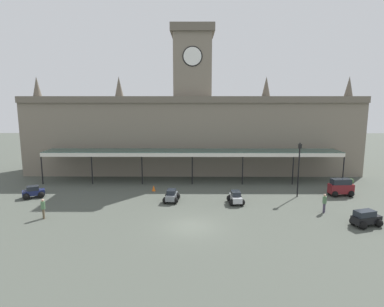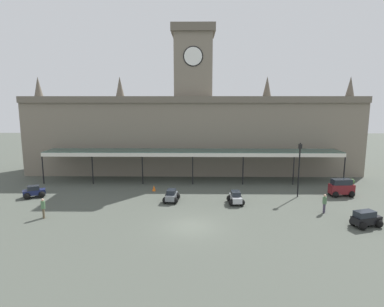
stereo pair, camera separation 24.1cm
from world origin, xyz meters
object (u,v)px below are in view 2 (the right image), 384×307
pedestrian_near_entrance (325,203)px  victorian_lamppost (299,164)px  car_maroon_van (341,188)px  pedestrian_crossing_forecourt (43,207)px  car_silver_sedan (236,198)px  traffic_cone (154,188)px  planter_near_kerb (352,183)px  car_black_estate (366,220)px  car_navy_sedan (34,192)px  car_grey_sedan (171,196)px

pedestrian_near_entrance → victorian_lamppost: victorian_lamppost is taller
car_maroon_van → pedestrian_crossing_forecourt: car_maroon_van is taller
car_silver_sedan → traffic_cone: bearing=153.2°
traffic_cone → planter_near_kerb: bearing=4.6°
pedestrian_crossing_forecourt → planter_near_kerb: pedestrian_crossing_forecourt is taller
car_maroon_van → traffic_cone: bearing=175.2°
pedestrian_near_entrance → pedestrian_crossing_forecourt: bearing=-176.3°
car_maroon_van → car_black_estate: 8.16m
planter_near_kerb → car_black_estate: bearing=-110.7°
pedestrian_near_entrance → planter_near_kerb: (6.33, 8.36, -0.42)m
car_navy_sedan → car_silver_sedan: bearing=-5.0°
pedestrian_near_entrance → planter_near_kerb: bearing=52.9°
car_grey_sedan → planter_near_kerb: (19.81, 5.37, -0.01)m
pedestrian_crossing_forecourt → pedestrian_near_entrance: size_ratio=1.00×
planter_near_kerb → traffic_cone: bearing=-175.4°
car_navy_sedan → planter_near_kerb: car_navy_sedan is taller
car_navy_sedan → planter_near_kerb: size_ratio=2.33×
car_navy_sedan → victorian_lamppost: (26.52, 0.46, 2.89)m
car_black_estate → car_navy_sedan: 30.27m
car_black_estate → planter_near_kerb: (4.30, 11.38, -0.07)m
car_maroon_van → traffic_cone: (-19.31, 1.63, -0.51)m
car_grey_sedan → traffic_cone: car_grey_sedan is taller
car_black_estate → victorian_lamppost: victorian_lamppost is taller
victorian_lamppost → pedestrian_crossing_forecourt: bearing=-164.9°
car_grey_sedan → pedestrian_crossing_forecourt: (-10.27, -4.54, 0.41)m
car_navy_sedan → traffic_cone: (11.74, 2.44, -0.20)m
car_silver_sedan → pedestrian_near_entrance: bearing=-18.1°
car_maroon_van → pedestrian_crossing_forecourt: (-27.41, -6.52, 0.10)m
car_maroon_van → car_grey_sedan: size_ratio=1.16×
victorian_lamppost → car_black_estate: bearing=-69.3°
car_grey_sedan → planter_near_kerb: 20.53m
car_navy_sedan → car_silver_sedan: (20.01, -1.74, 0.00)m
car_navy_sedan → pedestrian_crossing_forecourt: pedestrian_crossing_forecourt is taller
planter_near_kerb → pedestrian_near_entrance: bearing=-127.1°
car_silver_sedan → pedestrian_crossing_forecourt: size_ratio=1.26×
pedestrian_crossing_forecourt → planter_near_kerb: (30.08, 9.91, -0.42)m
car_navy_sedan → pedestrian_near_entrance: pedestrian_near_entrance is taller
pedestrian_crossing_forecourt → traffic_cone: 11.51m
car_grey_sedan → planter_near_kerb: car_grey_sedan is taller
car_black_estate → traffic_cone: size_ratio=4.01×
car_maroon_van → car_grey_sedan: 17.26m
car_navy_sedan → victorian_lamppost: 26.69m
car_maroon_van → car_navy_sedan: bearing=-178.5°
car_navy_sedan → pedestrian_crossing_forecourt: (3.64, -5.71, 0.41)m
car_maroon_van → car_black_estate: size_ratio=1.02×
car_grey_sedan → car_silver_sedan: size_ratio=1.01×
pedestrian_crossing_forecourt → car_silver_sedan: bearing=13.6°
pedestrian_crossing_forecourt → traffic_cone: size_ratio=2.77×
car_black_estate → car_navy_sedan: car_black_estate is taller
victorian_lamppost → traffic_cone: 15.24m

